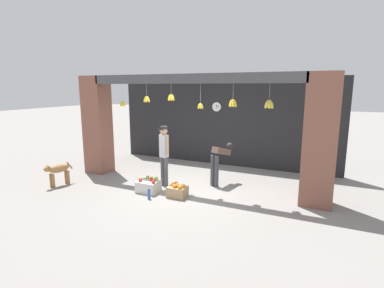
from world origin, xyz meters
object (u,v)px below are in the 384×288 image
(worker_stooping, at_px, (220,158))
(water_bottle, at_px, (149,194))
(shopkeeper, at_px, (164,151))
(fruit_crate_apples, at_px, (148,186))
(fruit_crate_oranges, at_px, (177,191))
(dog, at_px, (58,170))
(wall_clock, at_px, (217,107))

(worker_stooping, height_order, water_bottle, worker_stooping)
(shopkeeper, bearing_deg, water_bottle, 119.03)
(fruit_crate_apples, bearing_deg, fruit_crate_oranges, 0.15)
(fruit_crate_apples, xyz_separation_m, water_bottle, (0.29, -0.41, -0.04))
(shopkeeper, distance_m, fruit_crate_apples, 1.00)
(fruit_crate_oranges, xyz_separation_m, fruit_crate_apples, (-0.84, -0.00, 0.01))
(dog, height_order, worker_stooping, worker_stooping)
(shopkeeper, relative_size, worker_stooping, 1.47)
(water_bottle, distance_m, wall_clock, 4.24)
(wall_clock, bearing_deg, fruit_crate_apples, -99.18)
(dog, height_order, fruit_crate_oranges, dog)
(shopkeeper, height_order, fruit_crate_apples, shopkeeper)
(worker_stooping, bearing_deg, fruit_crate_oranges, -96.18)
(shopkeeper, bearing_deg, dog, 44.55)
(dog, distance_m, worker_stooping, 4.40)
(dog, xyz_separation_m, fruit_crate_apples, (2.49, 0.60, -0.26))
(shopkeeper, xyz_separation_m, worker_stooping, (1.30, 0.77, -0.22))
(fruit_crate_apples, height_order, water_bottle, fruit_crate_apples)
(worker_stooping, bearing_deg, water_bottle, -105.46)
(water_bottle, xyz_separation_m, wall_clock, (0.26, 3.80, 1.86))
(wall_clock, bearing_deg, water_bottle, -93.94)
(worker_stooping, bearing_deg, wall_clock, 130.73)
(dog, bearing_deg, shopkeeper, 128.12)
(fruit_crate_oranges, distance_m, wall_clock, 3.86)
(fruit_crate_oranges, relative_size, wall_clock, 1.37)
(shopkeeper, relative_size, water_bottle, 6.60)
(dog, bearing_deg, worker_stooping, 130.17)
(dog, xyz_separation_m, worker_stooping, (3.92, 1.97, 0.31))
(fruit_crate_apples, bearing_deg, shopkeeper, 78.43)
(dog, distance_m, water_bottle, 2.80)
(dog, height_order, wall_clock, wall_clock)
(worker_stooping, relative_size, fruit_crate_apples, 2.06)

